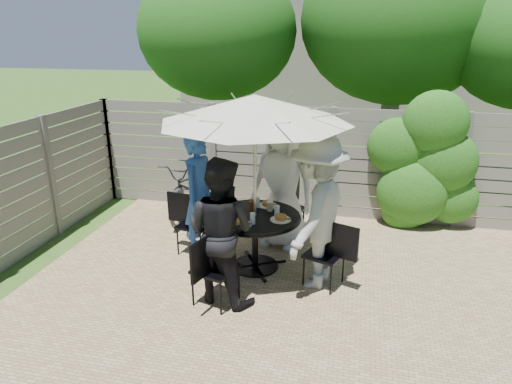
% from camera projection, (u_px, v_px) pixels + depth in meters
% --- Properties ---
extents(backyard_envelope, '(60.00, 60.00, 5.00)m').
position_uv_depth(backyard_envelope, '(354.00, 44.00, 13.57)').
color(backyard_envelope, '#2F4E18').
rests_on(backyard_envelope, ground).
extents(patio_table, '(1.41, 1.41, 0.76)m').
position_uv_depth(patio_table, '(255.00, 231.00, 5.89)').
color(patio_table, black).
rests_on(patio_table, ground).
extents(umbrella, '(2.87, 2.87, 2.28)m').
position_uv_depth(umbrella, '(255.00, 109.00, 5.36)').
color(umbrella, silver).
rests_on(umbrella, ground).
extents(chair_back, '(0.59, 0.77, 1.00)m').
position_uv_depth(chair_back, '(286.00, 221.00, 6.77)').
color(chair_back, black).
rests_on(chair_back, ground).
extents(person_back, '(1.06, 0.83, 1.91)m').
position_uv_depth(person_back, '(283.00, 182.00, 6.44)').
color(person_back, silver).
rests_on(person_back, ground).
extents(chair_left, '(0.65, 0.48, 0.87)m').
position_uv_depth(chair_left, '(194.00, 235.00, 6.40)').
color(chair_left, black).
rests_on(chair_left, ground).
extents(person_left, '(0.57, 0.73, 1.75)m').
position_uv_depth(person_left, '(201.00, 196.00, 6.14)').
color(person_left, '#2751AA').
rests_on(person_left, ground).
extents(chair_front, '(0.54, 0.70, 0.91)m').
position_uv_depth(chair_front, '(215.00, 283.00, 5.17)').
color(chair_front, black).
rests_on(chair_front, ground).
extents(person_front, '(0.98, 0.85, 1.72)m').
position_uv_depth(person_front, '(220.00, 232.00, 5.09)').
color(person_front, black).
rests_on(person_front, ground).
extents(chair_right, '(0.66, 0.54, 0.87)m').
position_uv_depth(chair_right, '(325.00, 267.00, 5.55)').
color(chair_right, black).
rests_on(chair_right, ground).
extents(person_right, '(0.99, 1.36, 1.89)m').
position_uv_depth(person_right, '(317.00, 213.00, 5.39)').
color(person_right, '#A0A19D').
rests_on(person_right, ground).
extents(plate_back, '(0.26, 0.26, 0.06)m').
position_uv_depth(plate_back, '(268.00, 204.00, 6.11)').
color(plate_back, white).
rests_on(plate_back, patio_table).
extents(plate_left, '(0.26, 0.26, 0.06)m').
position_uv_depth(plate_left, '(231.00, 208.00, 5.96)').
color(plate_left, white).
rests_on(plate_left, patio_table).
extents(plate_front, '(0.26, 0.26, 0.06)m').
position_uv_depth(plate_front, '(241.00, 223.00, 5.51)').
color(plate_front, white).
rests_on(plate_front, patio_table).
extents(plate_right, '(0.26, 0.26, 0.06)m').
position_uv_depth(plate_right, '(281.00, 218.00, 5.65)').
color(plate_right, white).
rests_on(plate_right, patio_table).
extents(glass_back, '(0.07, 0.07, 0.14)m').
position_uv_depth(glass_back, '(257.00, 202.00, 6.05)').
color(glass_back, silver).
rests_on(glass_back, patio_table).
extents(glass_left, '(0.07, 0.07, 0.14)m').
position_uv_depth(glass_left, '(233.00, 209.00, 5.82)').
color(glass_left, silver).
rests_on(glass_left, patio_table).
extents(glass_front, '(0.07, 0.07, 0.14)m').
position_uv_depth(glass_front, '(253.00, 218.00, 5.53)').
color(glass_front, silver).
rests_on(glass_front, patio_table).
extents(glass_right, '(0.07, 0.07, 0.14)m').
position_uv_depth(glass_right, '(277.00, 211.00, 5.76)').
color(glass_right, silver).
rests_on(glass_right, patio_table).
extents(syrup_jug, '(0.09, 0.09, 0.16)m').
position_uv_depth(syrup_jug, '(253.00, 207.00, 5.86)').
color(syrup_jug, '#59280C').
rests_on(syrup_jug, patio_table).
extents(coffee_cup, '(0.08, 0.08, 0.12)m').
position_uv_depth(coffee_cup, '(270.00, 206.00, 5.93)').
color(coffee_cup, '#C6B293').
rests_on(coffee_cup, patio_table).
extents(bicycle, '(0.80, 1.94, 1.00)m').
position_uv_depth(bicycle, '(189.00, 186.00, 7.71)').
color(bicycle, '#333338').
rests_on(bicycle, ground).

